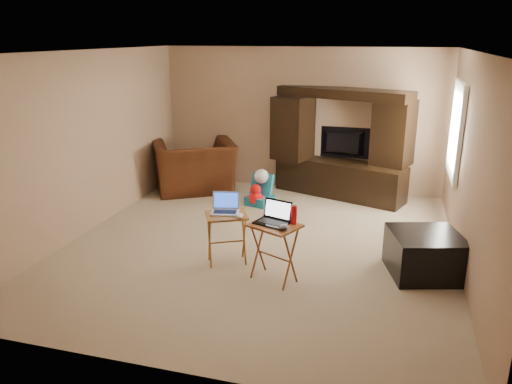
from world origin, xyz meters
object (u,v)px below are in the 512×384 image
(mouse_left, at_px, (240,216))
(laptop_right, at_px, (271,213))
(tray_table_left, at_px, (227,239))
(tray_table_right, at_px, (274,253))
(plush_toy, at_px, (256,195))
(water_bottle, at_px, (294,215))
(television, at_px, (342,143))
(child_rocker, at_px, (260,190))
(recliner, at_px, (194,166))
(ottoman, at_px, (425,254))
(entertainment_center, at_px, (341,144))
(push_toy, at_px, (387,193))
(laptop_left, at_px, (225,204))
(mouse_right, at_px, (284,227))

(mouse_left, bearing_deg, laptop_right, -24.97)
(tray_table_left, distance_m, tray_table_right, 0.72)
(plush_toy, relative_size, water_bottle, 1.77)
(television, xyz_separation_m, child_rocker, (-1.20, -1.06, -0.63))
(recliner, bearing_deg, ottoman, 118.33)
(entertainment_center, bearing_deg, push_toy, 1.86)
(push_toy, distance_m, tray_table_right, 3.32)
(ottoman, height_order, laptop_left, laptop_left)
(push_toy, bearing_deg, tray_table_left, -122.69)
(tray_table_left, bearing_deg, recliner, 92.67)
(recliner, xyz_separation_m, laptop_left, (1.50, -2.66, 0.30))
(entertainment_center, xyz_separation_m, mouse_right, (-0.21, -3.49, -0.22))
(recliner, height_order, plush_toy, recliner)
(laptop_left, xyz_separation_m, laptop_right, (0.65, -0.30, 0.05))
(television, distance_m, plush_toy, 1.83)
(entertainment_center, distance_m, tray_table_right, 3.44)
(push_toy, relative_size, tray_table_left, 0.79)
(television, relative_size, water_bottle, 4.49)
(entertainment_center, height_order, tray_table_right, entertainment_center)
(tray_table_right, distance_m, water_bottle, 0.49)
(child_rocker, xyz_separation_m, water_bottle, (1.06, -2.45, 0.53))
(child_rocker, relative_size, tray_table_left, 0.81)
(push_toy, height_order, laptop_right, laptop_right)
(ottoman, distance_m, water_bottle, 1.64)
(laptop_right, height_order, water_bottle, laptop_right)
(recliner, height_order, child_rocker, recliner)
(water_bottle, bearing_deg, mouse_right, -109.29)
(television, relative_size, child_rocker, 1.84)
(tray_table_left, bearing_deg, laptop_left, 107.95)
(push_toy, distance_m, mouse_right, 3.43)
(recliner, height_order, tray_table_right, recliner)
(child_rocker, bearing_deg, television, 58.15)
(entertainment_center, xyz_separation_m, ottoman, (1.31, -2.74, -0.67))
(laptop_left, relative_size, mouse_left, 2.58)
(plush_toy, distance_m, tray_table_right, 2.62)
(entertainment_center, xyz_separation_m, child_rocker, (-1.20, -0.84, -0.67))
(recliner, height_order, water_bottle, recliner)
(recliner, xyz_separation_m, water_bottle, (2.40, -2.90, 0.33))
(ottoman, distance_m, tray_table_left, 2.34)
(mouse_right, bearing_deg, laptop_left, 151.78)
(plush_toy, height_order, laptop_left, laptop_left)
(tray_table_left, relative_size, mouse_right, 4.57)
(tray_table_right, relative_size, mouse_left, 5.30)
(ottoman, height_order, mouse_right, mouse_right)
(ottoman, relative_size, mouse_left, 6.08)
(child_rocker, distance_m, laptop_left, 2.27)
(laptop_left, height_order, mouse_right, laptop_left)
(laptop_left, height_order, water_bottle, water_bottle)
(television, height_order, tray_table_right, television)
(tray_table_right, bearing_deg, mouse_left, 179.33)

